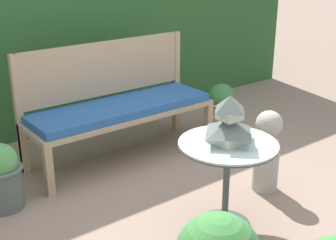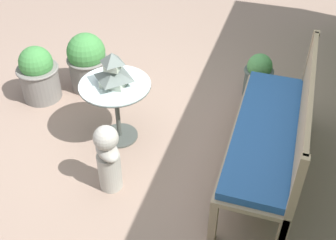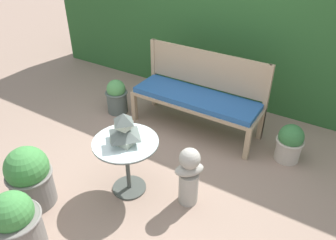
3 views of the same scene
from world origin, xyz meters
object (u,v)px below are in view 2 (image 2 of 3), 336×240
potted_plant_hedge_corner (38,74)px  potted_plant_path_edge (87,62)px  garden_bench (266,134)px  patio_table (116,96)px  garden_bust (108,157)px  pagoda_birdhouse (113,71)px  potted_plant_table_far (258,75)px

potted_plant_hedge_corner → potted_plant_path_edge: 0.54m
garden_bench → patio_table: 1.37m
garden_bench → garden_bust: 1.32m
garden_bust → potted_plant_hedge_corner: (-0.97, -1.24, -0.05)m
potted_plant_hedge_corner → potted_plant_path_edge: (-0.34, 0.42, 0.04)m
patio_table → potted_plant_path_edge: (-0.69, -0.65, -0.16)m
pagoda_birdhouse → garden_bust: 0.76m
garden_bench → garden_bust: (0.56, -1.19, -0.10)m
potted_plant_path_edge → garden_bust: bearing=32.2°
patio_table → garden_bust: size_ratio=1.00×
pagoda_birdhouse → potted_plant_table_far: pagoda_birdhouse is taller
potted_plant_path_edge → potted_plant_hedge_corner: bearing=-51.1°
garden_bench → potted_plant_hedge_corner: potted_plant_hedge_corner is taller
patio_table → potted_plant_table_far: bearing=133.4°
pagoda_birdhouse → garden_bust: pagoda_birdhouse is taller
pagoda_birdhouse → potted_plant_table_far: (-1.11, 1.17, -0.51)m
potted_plant_hedge_corner → potted_plant_table_far: bearing=108.6°
garden_bust → potted_plant_hedge_corner: bearing=-177.3°
patio_table → pagoda_birdhouse: size_ratio=2.04×
potted_plant_table_far → garden_bust: bearing=-29.9°
potted_plant_table_far → potted_plant_hedge_corner: bearing=-71.4°
patio_table → potted_plant_table_far: 1.63m
pagoda_birdhouse → potted_plant_hedge_corner: 1.21m
garden_bust → potted_plant_table_far: bearing=100.9°
potted_plant_path_edge → garden_bench: bearing=69.6°
potted_plant_table_far → potted_plant_hedge_corner: potted_plant_hedge_corner is taller
garden_bench → potted_plant_path_edge: (-0.75, -2.02, -0.11)m
potted_plant_table_far → potted_plant_hedge_corner: 2.35m
patio_table → garden_bust: 0.66m
potted_plant_hedge_corner → garden_bust: bearing=51.9°
potted_plant_path_edge → patio_table: bearing=42.9°
pagoda_birdhouse → potted_plant_path_edge: pagoda_birdhouse is taller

